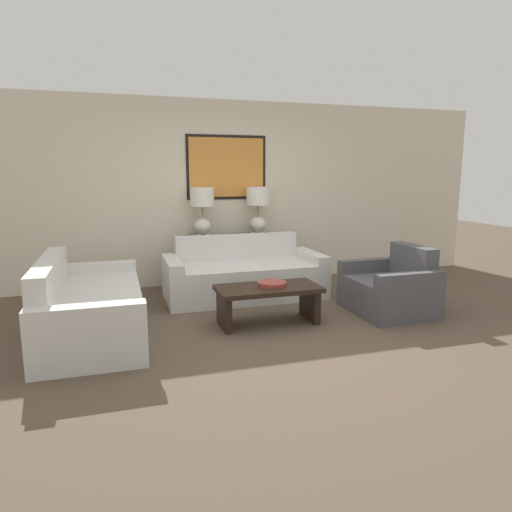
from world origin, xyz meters
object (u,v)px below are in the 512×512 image
object	(u,v)px
console_table	(231,260)
decorative_bowl	(272,284)
couch_by_side	(89,308)
table_lamp_left	(202,207)
couch_by_back_wall	(244,276)
armchair_near_back_wall	(390,289)
table_lamp_right	(258,205)
coffee_table	(268,297)

from	to	relation	value
console_table	decorative_bowl	world-z (taller)	console_table
console_table	decorative_bowl	bearing A→B (deg)	-90.00
couch_by_side	table_lamp_left	bearing A→B (deg)	47.55
couch_by_back_wall	console_table	bearing A→B (deg)	90.00
table_lamp_left	couch_by_side	distance (m)	2.36
console_table	armchair_near_back_wall	distance (m)	2.36
table_lamp_left	couch_by_back_wall	bearing A→B (deg)	-59.02
couch_by_side	armchair_near_back_wall	bearing A→B (deg)	-3.96
couch_by_side	couch_by_back_wall	bearing A→B (deg)	26.40
table_lamp_right	coffee_table	bearing A→B (deg)	-104.06
table_lamp_right	table_lamp_left	bearing A→B (deg)	180.00
table_lamp_left	coffee_table	world-z (taller)	table_lamp_left
couch_by_back_wall	couch_by_side	distance (m)	2.11
table_lamp_left	table_lamp_right	distance (m)	0.82
table_lamp_left	decorative_bowl	bearing A→B (deg)	-77.29
console_table	table_lamp_left	distance (m)	0.89
couch_by_side	decorative_bowl	bearing A→B (deg)	-5.84
couch_by_back_wall	armchair_near_back_wall	world-z (taller)	couch_by_back_wall
table_lamp_left	table_lamp_right	size ratio (longest dim) A/B	1.00
decorative_bowl	armchair_near_back_wall	size ratio (longest dim) A/B	0.33
couch_by_back_wall	coffee_table	distance (m)	1.16
couch_by_side	armchair_near_back_wall	world-z (taller)	couch_by_side
table_lamp_left	couch_by_back_wall	xyz separation A→B (m)	(0.41, -0.68, -0.88)
table_lamp_left	console_table	bearing A→B (deg)	0.00
console_table	couch_by_back_wall	world-z (taller)	couch_by_back_wall
table_lamp_right	couch_by_back_wall	size ratio (longest dim) A/B	0.33
couch_by_back_wall	couch_by_side	world-z (taller)	same
console_table	armchair_near_back_wall	size ratio (longest dim) A/B	1.31
couch_by_back_wall	decorative_bowl	size ratio (longest dim) A/B	6.49
couch_by_back_wall	armchair_near_back_wall	size ratio (longest dim) A/B	2.11
table_lamp_right	decorative_bowl	world-z (taller)	table_lamp_right
couch_by_back_wall	coffee_table	size ratio (longest dim) A/B	1.85
armchair_near_back_wall	table_lamp_left	bearing A→B (deg)	135.33
console_table	coffee_table	world-z (taller)	console_table
table_lamp_left	couch_by_side	world-z (taller)	table_lamp_left
decorative_bowl	armchair_near_back_wall	bearing A→B (deg)	-1.52
coffee_table	couch_by_back_wall	bearing A→B (deg)	87.43
table_lamp_left	couch_by_side	bearing A→B (deg)	-132.45
couch_by_back_wall	couch_by_side	bearing A→B (deg)	-153.60
table_lamp_right	coffee_table	size ratio (longest dim) A/B	0.62
table_lamp_left	coffee_table	xyz separation A→B (m)	(0.36, -1.84, -0.85)
couch_by_side	coffee_table	world-z (taller)	couch_by_side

